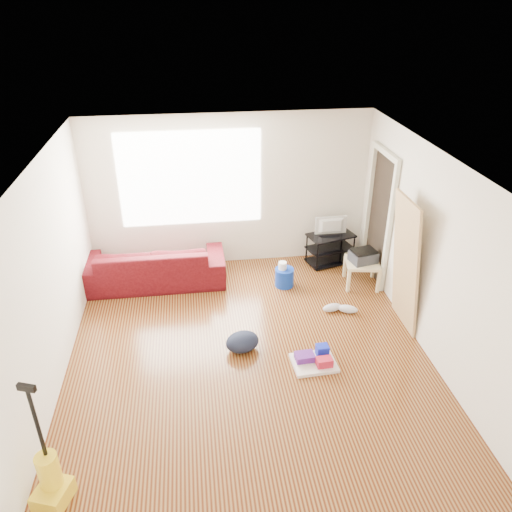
{
  "coord_description": "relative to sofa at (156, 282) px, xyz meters",
  "views": [
    {
      "loc": [
        -0.58,
        -4.97,
        4.13
      ],
      "look_at": [
        0.18,
        0.6,
        1.09
      ],
      "focal_mm": 35.0,
      "sensor_mm": 36.0,
      "label": 1
    }
  ],
  "objects": [
    {
      "name": "sofa",
      "position": [
        0.0,
        0.0,
        0.0
      ],
      "size": [
        2.19,
        0.86,
        0.64
      ],
      "primitive_type": "imported",
      "rotation": [
        0.0,
        0.0,
        3.14
      ],
      "color": "#350308",
      "rests_on": "ground"
    },
    {
      "name": "door_panel",
      "position": [
        3.38,
        -1.55,
        0.0
      ],
      "size": [
        0.23,
        0.74,
        1.85
      ],
      "primitive_type": "cube",
      "rotation": [
        0.0,
        -0.1,
        0.0
      ],
      "color": "tan",
      "rests_on": "ground"
    },
    {
      "name": "room",
      "position": [
        1.32,
        -1.8,
        1.25
      ],
      "size": [
        4.51,
        5.01,
        2.51
      ],
      "color": "#431608",
      "rests_on": "ground"
    },
    {
      "name": "backpack",
      "position": [
        1.18,
        -1.84,
        0.0
      ],
      "size": [
        0.53,
        0.48,
        0.24
      ],
      "primitive_type": "ellipsoid",
      "rotation": [
        0.0,
        0.0,
        0.35
      ],
      "color": "black",
      "rests_on": "ground"
    },
    {
      "name": "sneakers",
      "position": [
        2.67,
        -1.19,
        0.06
      ],
      "size": [
        0.52,
        0.27,
        0.12
      ],
      "rotation": [
        0.0,
        0.0,
        -0.25
      ],
      "color": "silver",
      "rests_on": "ground"
    },
    {
      "name": "side_table",
      "position": [
        3.2,
        -0.49,
        0.34
      ],
      "size": [
        0.58,
        0.58,
        0.41
      ],
      "rotation": [
        0.0,
        0.0,
        -0.17
      ],
      "color": "#D3B88B",
      "rests_on": "ground"
    },
    {
      "name": "toilet_paper",
      "position": [
        1.97,
        -0.36,
        0.21
      ],
      "size": [
        0.13,
        0.13,
        0.12
      ],
      "primitive_type": "cylinder",
      "color": "silver",
      "rests_on": "bucket"
    },
    {
      "name": "cleaning_tray",
      "position": [
        2.04,
        -2.24,
        0.06
      ],
      "size": [
        0.56,
        0.46,
        0.19
      ],
      "rotation": [
        0.0,
        0.0,
        0.06
      ],
      "color": "silver",
      "rests_on": "ground"
    },
    {
      "name": "vacuum",
      "position": [
        -0.75,
        -3.74,
        0.25
      ],
      "size": [
        0.37,
        0.39,
        1.33
      ],
      "rotation": [
        0.0,
        0.0,
        -0.35
      ],
      "color": "yellow",
      "rests_on": "ground"
    },
    {
      "name": "tv_stand",
      "position": [
        2.9,
        0.27,
        0.27
      ],
      "size": [
        0.84,
        0.61,
        0.52
      ],
      "rotation": [
        0.0,
        0.0,
        0.27
      ],
      "color": "black",
      "rests_on": "ground"
    },
    {
      "name": "bucket",
      "position": [
        2.0,
        -0.37,
        0.0
      ],
      "size": [
        0.32,
        0.32,
        0.29
      ],
      "primitive_type": "cylinder",
      "rotation": [
        0.0,
        0.0,
        -0.08
      ],
      "color": "#0B30A8",
      "rests_on": "ground"
    },
    {
      "name": "tv",
      "position": [
        2.9,
        0.27,
        0.67
      ],
      "size": [
        0.53,
        0.07,
        0.3
      ],
      "primitive_type": "imported",
      "rotation": [
        0.0,
        0.0,
        3.14
      ],
      "color": "black",
      "rests_on": "tv_stand"
    },
    {
      "name": "printer",
      "position": [
        3.2,
        -0.49,
        0.51
      ],
      "size": [
        0.44,
        0.37,
        0.2
      ],
      "rotation": [
        0.0,
        0.0,
        0.22
      ],
      "color": "#2B2C33",
      "rests_on": "side_table"
    }
  ]
}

